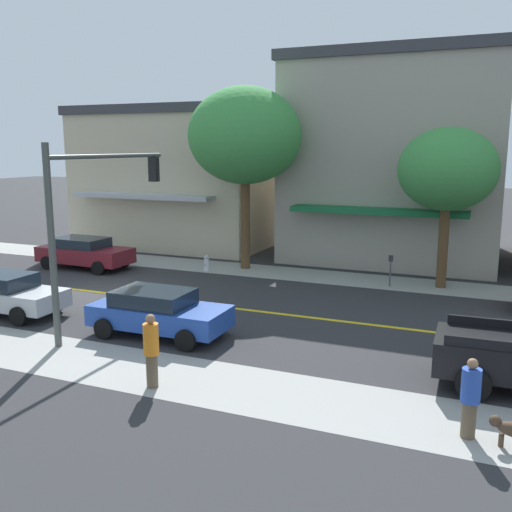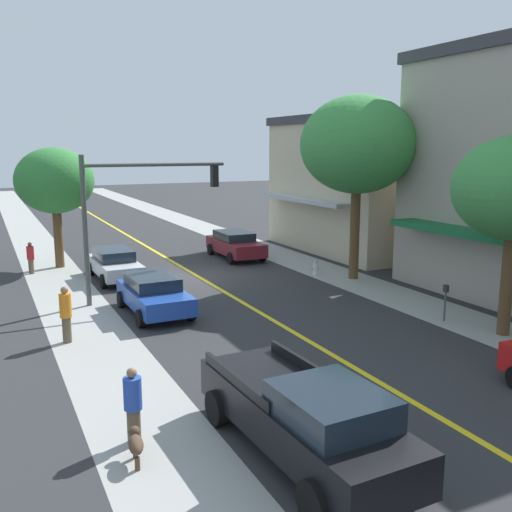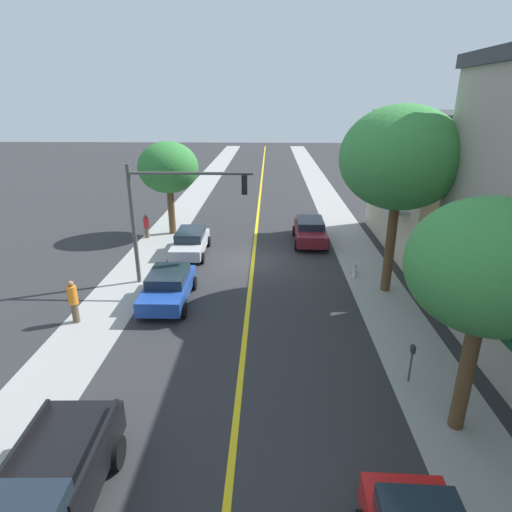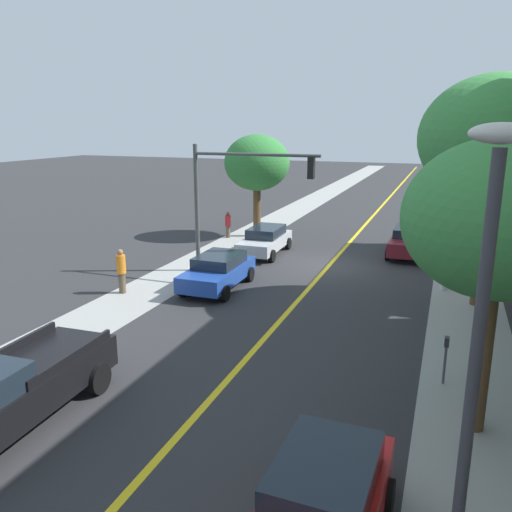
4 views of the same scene
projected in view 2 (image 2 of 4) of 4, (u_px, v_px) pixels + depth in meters
ground_plane at (199, 277)px, 27.64m from camera, size 140.00×140.00×0.00m
sidewalk_left at (310, 265)px, 30.30m from camera, size 2.67×126.00×0.01m
sidewalk_right at (64, 290)px, 24.99m from camera, size 2.67×126.00×0.01m
road_centerline_stripe at (199, 277)px, 27.64m from camera, size 0.20×126.00×0.00m
tan_rowhouse at (379, 183)px, 35.01m from camera, size 10.81×11.19×8.00m
street_tree_left_near at (55, 181)px, 29.06m from camera, size 3.93×3.93×6.15m
street_tree_right_corner at (358, 145)px, 26.15m from camera, size 5.27×5.27×8.52m
fire_hydrant at (315, 267)px, 28.04m from camera, size 0.44×0.24×0.75m
parking_meter at (445, 297)px, 20.45m from camera, size 0.12×0.18×1.34m
traffic_light_mast at (134, 202)px, 22.72m from camera, size 5.88×0.32×5.89m
blue_sedan_right_curb at (154, 294)px, 21.46m from camera, size 2.11×4.30×1.43m
maroon_sedan_left_curb at (235, 244)px, 32.20m from camera, size 2.13×4.62×1.48m
silver_sedan_right_curb at (115, 264)px, 26.98m from camera, size 2.02×4.49×1.43m
black_pickup_truck at (305, 416)px, 11.36m from camera, size 2.36×5.90×1.81m
pedestrian_blue_shirt at (133, 404)px, 12.00m from camera, size 0.38×0.38×1.68m
pedestrian_orange_shirt at (66, 313)px, 18.20m from camera, size 0.38×0.38×1.85m
pedestrian_red_shirt at (31, 257)px, 28.17m from camera, size 0.34×0.34×1.57m
small_dog at (136, 443)px, 11.32m from camera, size 0.40×0.83×0.62m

